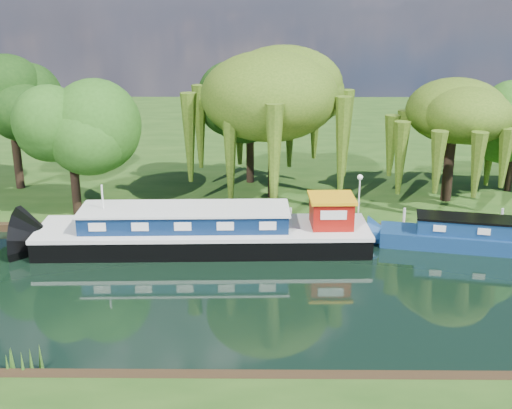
{
  "coord_description": "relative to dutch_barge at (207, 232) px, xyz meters",
  "views": [
    {
      "loc": [
        -5.8,
        -28.92,
        13.89
      ],
      "look_at": [
        -6.1,
        4.94,
        2.8
      ],
      "focal_mm": 45.0,
      "sensor_mm": 36.0,
      "label": 1
    }
  ],
  "objects": [
    {
      "name": "tree_far_left",
      "position": [
        -8.72,
        4.71,
        5.09
      ],
      "size": [
        5.1,
        5.1,
        8.22
      ],
      "color": "black",
      "rests_on": "far_bank"
    },
    {
      "name": "narrowboat",
      "position": [
        16.89,
        -0.25,
        -0.27
      ],
      "size": [
        13.87,
        5.0,
        2.0
      ],
      "rotation": [
        0.0,
        0.0,
        -0.2
      ],
      "color": "navy",
      "rests_on": "ground"
    },
    {
      "name": "lamppost",
      "position": [
        9.43,
        5.06,
        1.43
      ],
      "size": [
        0.36,
        0.36,
        2.56
      ],
      "color": "silver",
      "rests_on": "far_bank"
    },
    {
      "name": "far_bank",
      "position": [
        8.93,
        28.56,
        -0.76
      ],
      "size": [
        120.0,
        52.0,
        0.45
      ],
      "primitive_type": "cube",
      "color": "#1B3F11",
      "rests_on": "ground"
    },
    {
      "name": "tree_far_mid",
      "position": [
        2.29,
        12.18,
        5.1
      ],
      "size": [
        5.0,
        5.0,
        8.17
      ],
      "color": "black",
      "rests_on": "far_bank"
    },
    {
      "name": "red_dinghy",
      "position": [
        -5.76,
        1.61,
        -0.99
      ],
      "size": [
        3.94,
        3.16,
        0.73
      ],
      "primitive_type": "imported",
      "rotation": [
        0.0,
        0.0,
        1.37
      ],
      "color": "maroon",
      "rests_on": "ground"
    },
    {
      "name": "mooring_posts",
      "position": [
        8.43,
        2.96,
        -0.04
      ],
      "size": [
        19.16,
        0.16,
        1.0
      ],
      "color": "silver",
      "rests_on": "far_bank"
    },
    {
      "name": "willow_right",
      "position": [
        15.82,
        7.79,
        4.82
      ],
      "size": [
        6.03,
        6.03,
        7.35
      ],
      "color": "black",
      "rests_on": "far_bank"
    },
    {
      "name": "dutch_barge",
      "position": [
        0.0,
        0.0,
        0.0
      ],
      "size": [
        18.98,
        4.83,
        3.98
      ],
      "rotation": [
        0.0,
        0.0,
        0.03
      ],
      "color": "black",
      "rests_on": "ground"
    },
    {
      "name": "ground",
      "position": [
        8.93,
        -5.44,
        -0.99
      ],
      "size": [
        120.0,
        120.0,
        0.0
      ],
      "primitive_type": "plane",
      "color": "black"
    },
    {
      "name": "willow_left",
      "position": [
        3.93,
        8.44,
        6.57
      ],
      "size": [
        8.16,
        8.16,
        9.78
      ],
      "color": "black",
      "rests_on": "far_bank"
    },
    {
      "name": "tree_far_back",
      "position": [
        -14.51,
        10.48,
        5.48
      ],
      "size": [
        5.13,
        5.13,
        8.62
      ],
      "color": "black",
      "rests_on": "far_bank"
    }
  ]
}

